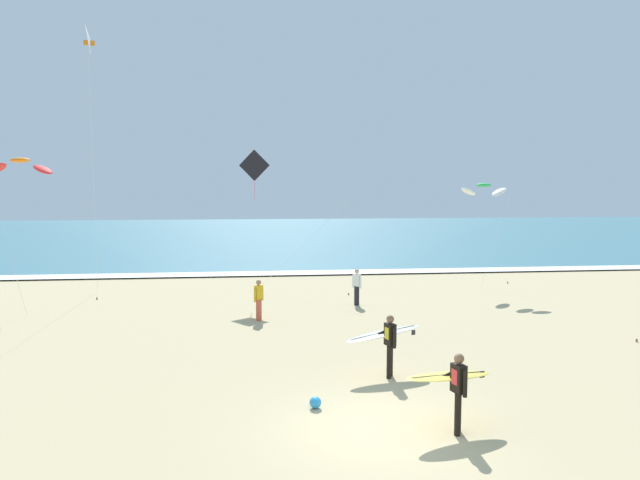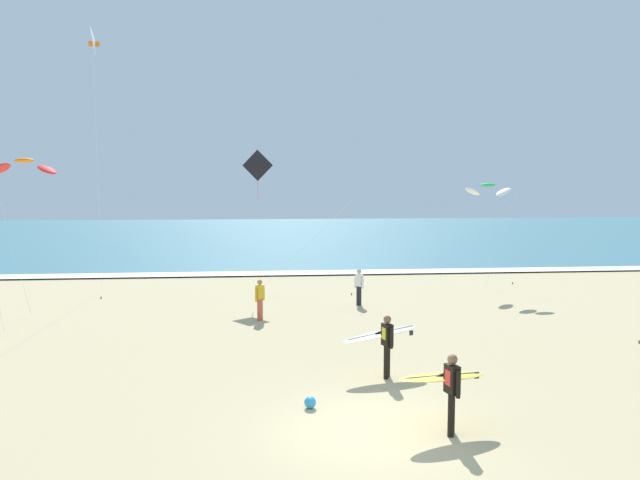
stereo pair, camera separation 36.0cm
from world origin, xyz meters
name	(u,v)px [view 2 (the right image)]	position (x,y,z in m)	size (l,w,h in m)	color
ground_plane	(371,430)	(0.00, 0.00, 0.00)	(160.00, 160.00, 0.00)	tan
ocean_water	(285,234)	(0.00, 52.06, 0.04)	(160.00, 60.00, 0.08)	teal
shoreline_foam	(303,273)	(0.00, 22.36, 0.09)	(160.00, 1.77, 0.01)	white
surfer_lead	(447,383)	(1.57, -0.22, 1.05)	(2.12, 1.16, 1.71)	black
surfer_trailing	(384,338)	(0.99, 3.50, 1.05)	(2.38, 1.25, 1.71)	black
kite_diamond_charcoal_near	(259,168)	(-2.45, 16.43, 6.03)	(5.19, 1.30, 6.94)	black
kite_arc_emerald_high	(488,190)	(8.82, 16.23, 5.02)	(3.22, 2.76, 5.35)	white
kite_delta_ivory_low	(94,42)	(-10.24, 17.50, 12.03)	(0.81, 2.69, 12.78)	white
kite_arc_amber_distant	(24,166)	(-11.50, 11.96, 5.94)	(3.23, 3.09, 6.27)	red
bystander_yellow_top	(260,300)	(-2.42, 10.48, 0.81)	(0.37, 0.38, 1.59)	#D8593F
bystander_white_top	(359,287)	(1.85, 12.97, 0.81)	(0.36, 0.40, 1.59)	black
beach_ball	(310,402)	(-1.19, 1.32, 0.14)	(0.28, 0.28, 0.28)	#2D99DB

